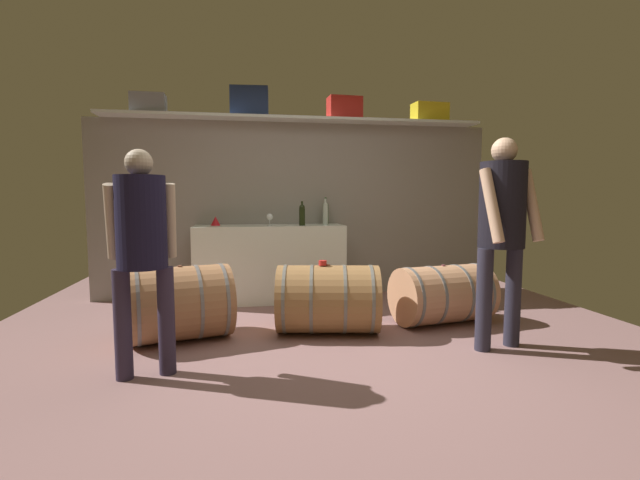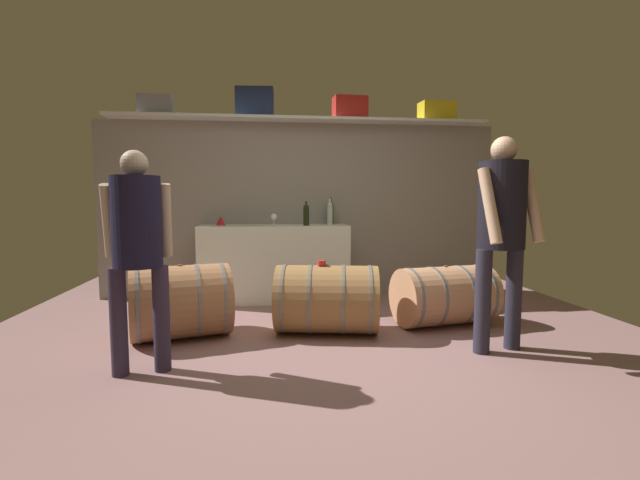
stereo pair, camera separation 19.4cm
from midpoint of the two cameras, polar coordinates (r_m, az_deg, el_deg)
name	(u,v)px [view 2 (the right image)]	position (r m, az deg, el deg)	size (l,w,h in m)	color
ground_plane	(318,335)	(4.09, 1.07, -12.02)	(6.08, 7.74, 0.02)	#8D6765
back_wall_panel	(302,210)	(5.60, -1.32, 3.84)	(4.88, 0.10, 2.13)	gray
high_shelf_board	(303,120)	(5.53, -1.19, 15.07)	(4.49, 0.40, 0.03)	silver
toolcase_grey	(156,106)	(5.64, -19.24, 15.87)	(0.37, 0.26, 0.22)	gray
toolcase_navy	(255,103)	(5.53, -7.28, 16.97)	(0.44, 0.22, 0.34)	navy
toolcase_red	(350,108)	(5.64, 4.86, 16.40)	(0.40, 0.23, 0.27)	red
toolcase_yellow	(437,112)	(5.95, 15.61, 15.47)	(0.42, 0.23, 0.23)	yellow
work_cabinet	(274,263)	(5.31, -4.79, -2.93)	(1.73, 0.52, 0.90)	white
wine_bottle_clear	(330,213)	(5.28, 2.32, 3.48)	(0.06, 0.06, 0.31)	#B3C2B7
wine_bottle_green	(331,212)	(5.49, 2.39, 3.54)	(0.07, 0.07, 0.33)	#31592B
wine_bottle_dark	(306,214)	(5.16, -0.69, 3.28)	(0.07, 0.07, 0.28)	black
wine_glass	(274,217)	(5.13, -4.84, 2.90)	(0.08, 0.08, 0.14)	white
red_funnel	(221,221)	(5.32, -11.52, 2.42)	(0.11, 0.11, 0.11)	red
wine_barrel_near	(327,299)	(4.05, 2.28, -7.53)	(1.00, 0.75, 0.62)	#9A6D3F
wine_barrel_far	(181,302)	(4.06, -16.01, -7.56)	(0.95, 0.82, 0.65)	#A7724A
wine_barrel_flank	(445,295)	(4.50, 16.82, -6.79)	(1.00, 0.71, 0.57)	tan
tasting_cup	(322,263)	(3.99, 1.60, -2.93)	(0.07, 0.07, 0.04)	red
winemaker_pouring	(137,238)	(3.24, -20.70, 0.20)	(0.48, 0.38, 1.53)	#30283E
visitor_tasting	(502,221)	(3.79, 23.55, 2.20)	(0.54, 0.46, 1.68)	#292736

